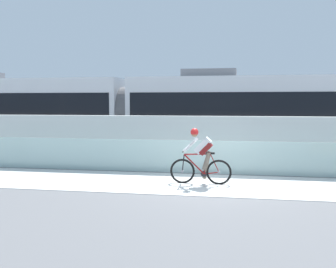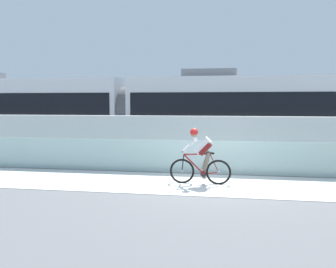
# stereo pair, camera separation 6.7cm
# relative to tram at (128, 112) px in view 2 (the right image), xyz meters

# --- Properties ---
(ground_plane) EXTENTS (200.00, 200.00, 0.00)m
(ground_plane) POSITION_rel_tram_xyz_m (4.36, -6.85, -1.89)
(ground_plane) COLOR slate
(bike_path_deck) EXTENTS (32.00, 3.20, 0.01)m
(bike_path_deck) POSITION_rel_tram_xyz_m (4.36, -6.85, -1.89)
(bike_path_deck) COLOR silver
(bike_path_deck) RESTS_ON ground
(glass_parapet) EXTENTS (32.00, 0.05, 1.09)m
(glass_parapet) POSITION_rel_tram_xyz_m (4.36, -5.00, -1.35)
(glass_parapet) COLOR silver
(glass_parapet) RESTS_ON ground
(concrete_barrier_wall) EXTENTS (32.00, 0.36, 1.84)m
(concrete_barrier_wall) POSITION_rel_tram_xyz_m (4.36, -3.20, -0.97)
(concrete_barrier_wall) COLOR silver
(concrete_barrier_wall) RESTS_ON ground
(tram_rail_near) EXTENTS (32.00, 0.08, 0.01)m
(tram_rail_near) POSITION_rel_tram_xyz_m (4.36, -0.72, -1.89)
(tram_rail_near) COLOR #595654
(tram_rail_near) RESTS_ON ground
(tram_rail_far) EXTENTS (32.00, 0.08, 0.01)m
(tram_rail_far) POSITION_rel_tram_xyz_m (4.36, 0.72, -1.89)
(tram_rail_far) COLOR #595654
(tram_rail_far) RESTS_ON ground
(tram) EXTENTS (22.56, 2.54, 3.81)m
(tram) POSITION_rel_tram_xyz_m (0.00, 0.00, 0.00)
(tram) COLOR silver
(tram) RESTS_ON ground
(cyclist_on_bike) EXTENTS (1.77, 0.58, 1.61)m
(cyclist_on_bike) POSITION_rel_tram_xyz_m (4.17, -6.85, -1.11)
(cyclist_on_bike) COLOR black
(cyclist_on_bike) RESTS_ON ground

